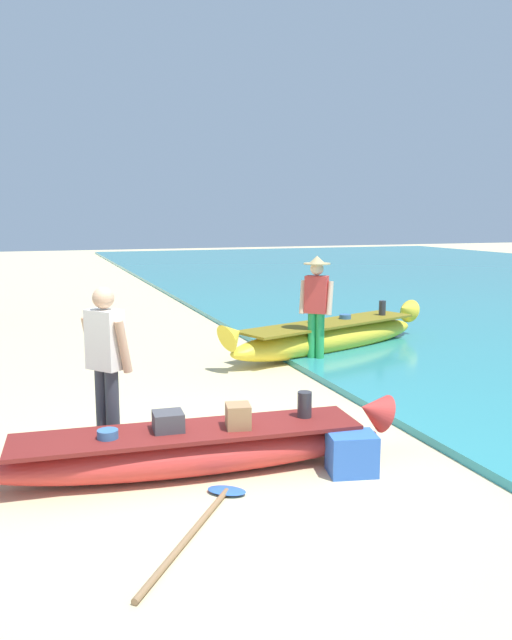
{
  "coord_description": "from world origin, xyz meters",
  "views": [
    {
      "loc": [
        -1.53,
        -5.89,
        2.48
      ],
      "look_at": [
        1.65,
        3.06,
        0.9
      ],
      "focal_mm": 35.93,
      "sensor_mm": 36.0,
      "label": 1
    }
  ],
  "objects_px": {
    "boat_yellow_midground": "(329,336)",
    "person_vendor_hatted": "(316,302)",
    "boat_red_foreground": "(190,448)",
    "person_tourist_customer": "(106,361)",
    "cooler_box": "(352,454)",
    "paddle": "(202,520)"
  },
  "relations": [
    {
      "from": "boat_red_foreground",
      "to": "boat_yellow_midground",
      "type": "relative_size",
      "value": 0.93
    },
    {
      "from": "boat_red_foreground",
      "to": "cooler_box",
      "type": "xyz_separation_m",
      "value": [
        1.47,
        -0.53,
        -0.05
      ]
    },
    {
      "from": "boat_red_foreground",
      "to": "person_vendor_hatted",
      "type": "bearing_deg",
      "value": 50.87
    },
    {
      "from": "person_vendor_hatted",
      "to": "person_tourist_customer",
      "type": "distance_m",
      "value": 4.83
    },
    {
      "from": "person_tourist_customer",
      "to": "paddle",
      "type": "height_order",
      "value": "person_tourist_customer"
    },
    {
      "from": "cooler_box",
      "to": "paddle",
      "type": "xyz_separation_m",
      "value": [
        -1.62,
        -0.5,
        -0.17
      ]
    },
    {
      "from": "paddle",
      "to": "cooler_box",
      "type": "bearing_deg",
      "value": 17.16
    },
    {
      "from": "cooler_box",
      "to": "person_vendor_hatted",
      "type": "bearing_deg",
      "value": 81.52
    },
    {
      "from": "person_vendor_hatted",
      "to": "paddle",
      "type": "distance_m",
      "value": 5.89
    },
    {
      "from": "person_tourist_customer",
      "to": "cooler_box",
      "type": "relative_size",
      "value": 3.89
    },
    {
      "from": "person_vendor_hatted",
      "to": "person_tourist_customer",
      "type": "xyz_separation_m",
      "value": [
        -3.76,
        -3.04,
        -0.05
      ]
    },
    {
      "from": "boat_red_foreground",
      "to": "person_vendor_hatted",
      "type": "xyz_separation_m",
      "value": [
        3.08,
        3.78,
        0.79
      ]
    },
    {
      "from": "boat_yellow_midground",
      "to": "person_tourist_customer",
      "type": "height_order",
      "value": "person_tourist_customer"
    },
    {
      "from": "boat_yellow_midground",
      "to": "cooler_box",
      "type": "height_order",
      "value": "boat_yellow_midground"
    },
    {
      "from": "boat_red_foreground",
      "to": "person_tourist_customer",
      "type": "height_order",
      "value": "person_tourist_customer"
    },
    {
      "from": "person_vendor_hatted",
      "to": "cooler_box",
      "type": "distance_m",
      "value": 4.68
    },
    {
      "from": "boat_red_foreground",
      "to": "person_tourist_customer",
      "type": "relative_size",
      "value": 2.43
    },
    {
      "from": "cooler_box",
      "to": "paddle",
      "type": "distance_m",
      "value": 1.7
    },
    {
      "from": "boat_red_foreground",
      "to": "person_vendor_hatted",
      "type": "distance_m",
      "value": 4.94
    },
    {
      "from": "boat_yellow_midground",
      "to": "person_vendor_hatted",
      "type": "height_order",
      "value": "person_vendor_hatted"
    },
    {
      "from": "boat_red_foreground",
      "to": "paddle",
      "type": "distance_m",
      "value": 1.07
    },
    {
      "from": "cooler_box",
      "to": "paddle",
      "type": "bearing_deg",
      "value": -150.84
    }
  ]
}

